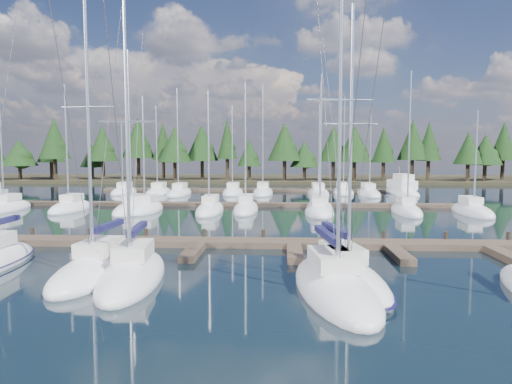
# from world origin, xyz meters

# --- Properties ---
(ground) EXTENTS (260.00, 260.00, 0.00)m
(ground) POSITION_xyz_m (0.00, 30.00, 0.00)
(ground) COLOR black
(ground) RESTS_ON ground
(far_shore) EXTENTS (220.00, 30.00, 0.60)m
(far_shore) POSITION_xyz_m (0.00, 90.00, 0.30)
(far_shore) COLOR #2F2B1A
(far_shore) RESTS_ON ground
(main_dock) EXTENTS (44.00, 6.13, 0.90)m
(main_dock) POSITION_xyz_m (0.00, 17.36, 0.20)
(main_dock) COLOR #4D3D30
(main_dock) RESTS_ON ground
(back_docks) EXTENTS (50.00, 21.80, 0.40)m
(back_docks) POSITION_xyz_m (0.00, 49.58, 0.20)
(back_docks) COLOR #4D3D30
(back_docks) RESTS_ON ground
(front_sailboat_2) EXTENTS (3.28, 8.32, 14.89)m
(front_sailboat_2) POSITION_xyz_m (-3.86, 10.39, 0.30)
(front_sailboat_2) COLOR white
(front_sailboat_2) RESTS_ON ground
(front_sailboat_3) EXTENTS (3.73, 8.76, 13.55)m
(front_sailboat_3) POSITION_xyz_m (-1.83, 9.63, 0.29)
(front_sailboat_3) COLOR white
(front_sailboat_3) RESTS_ON ground
(front_sailboat_4) EXTENTS (4.65, 9.42, 13.30)m
(front_sailboat_4) POSITION_xyz_m (8.19, 9.86, 0.28)
(front_sailboat_4) COLOR white
(front_sailboat_4) RESTS_ON ground
(front_sailboat_5) EXTENTS (4.25, 9.83, 14.91)m
(front_sailboat_5) POSITION_xyz_m (7.54, 8.32, 0.29)
(front_sailboat_5) COLOR white
(front_sailboat_5) RESTS_ON ground
(back_sailboat_rows) EXTENTS (50.31, 30.81, 17.09)m
(back_sailboat_rows) POSITION_xyz_m (0.25, 44.67, 0.27)
(back_sailboat_rows) COLOR white
(back_sailboat_rows) RESTS_ON ground
(motor_yacht_right) EXTENTS (4.78, 10.16, 4.89)m
(motor_yacht_right) POSITION_xyz_m (22.81, 56.59, 0.53)
(motor_yacht_right) COLOR white
(motor_yacht_right) RESTS_ON ground
(tree_line) EXTENTS (184.05, 12.08, 13.07)m
(tree_line) POSITION_xyz_m (-1.77, 80.26, 7.52)
(tree_line) COLOR black
(tree_line) RESTS_ON far_shore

